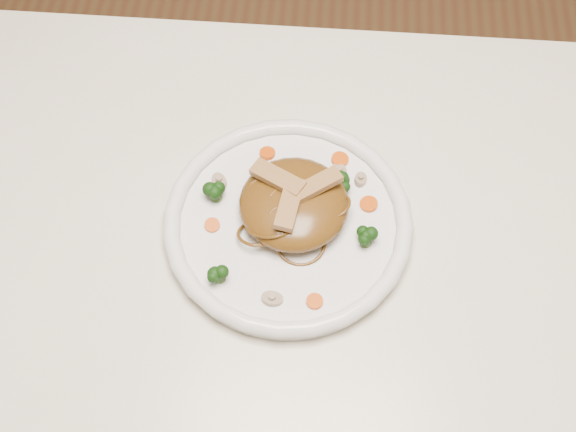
{
  "coord_description": "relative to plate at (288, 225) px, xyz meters",
  "views": [
    {
      "loc": [
        -0.01,
        -0.36,
        1.52
      ],
      "look_at": [
        -0.04,
        0.07,
        0.78
      ],
      "focal_mm": 46.22,
      "sensor_mm": 36.0,
      "label": 1
    }
  ],
  "objects": [
    {
      "name": "chicken_a",
      "position": [
        0.03,
        0.02,
        0.05
      ],
      "size": [
        0.06,
        0.05,
        0.01
      ],
      "primitive_type": "cube",
      "rotation": [
        0.0,
        0.0,
        0.6
      ],
      "color": "#A5854E",
      "rests_on": "noodle_mound"
    },
    {
      "name": "broccoli_2",
      "position": [
        -0.07,
        -0.08,
        0.02
      ],
      "size": [
        0.03,
        0.03,
        0.03
      ],
      "primitive_type": null,
      "rotation": [
        0.0,
        0.0,
        0.02
      ],
      "color": "#133A0C",
      "rests_on": "plate"
    },
    {
      "name": "carrot_0",
      "position": [
        0.06,
        0.09,
        0.01
      ],
      "size": [
        0.03,
        0.03,
        0.0
      ],
      "primitive_type": "cylinder",
      "rotation": [
        0.0,
        0.0,
        -0.25
      ],
      "color": "#ED5508",
      "rests_on": "plate"
    },
    {
      "name": "carrot_3",
      "position": [
        -0.03,
        0.09,
        0.01
      ],
      "size": [
        0.03,
        0.03,
        0.0
      ],
      "primitive_type": "cylinder",
      "rotation": [
        0.0,
        0.0,
        0.42
      ],
      "color": "#ED5508",
      "rests_on": "plate"
    },
    {
      "name": "carrot_1",
      "position": [
        -0.09,
        -0.01,
        0.01
      ],
      "size": [
        0.02,
        0.02,
        0.0
      ],
      "primitive_type": "cylinder",
      "rotation": [
        0.0,
        0.0,
        -0.42
      ],
      "color": "#ED5508",
      "rests_on": "plate"
    },
    {
      "name": "carrot_2",
      "position": [
        0.09,
        0.03,
        0.01
      ],
      "size": [
        0.02,
        0.02,
        0.0
      ],
      "primitive_type": "cylinder",
      "rotation": [
        0.0,
        0.0,
        0.06
      ],
      "color": "#ED5508",
      "rests_on": "plate"
    },
    {
      "name": "carrot_4",
      "position": [
        0.04,
        -0.1,
        0.01
      ],
      "size": [
        0.02,
        0.02,
        0.0
      ],
      "primitive_type": "cylinder",
      "rotation": [
        0.0,
        0.0,
        0.05
      ],
      "color": "#ED5508",
      "rests_on": "plate"
    },
    {
      "name": "mushroom_1",
      "position": [
        0.08,
        0.06,
        0.01
      ],
      "size": [
        0.02,
        0.02,
        0.01
      ],
      "primitive_type": "cylinder",
      "rotation": [
        0.0,
        0.0,
        1.44
      ],
      "color": "tan",
      "rests_on": "plate"
    },
    {
      "name": "noodle_mound",
      "position": [
        0.01,
        0.01,
        0.03
      ],
      "size": [
        0.14,
        0.14,
        0.04
      ],
      "primitive_type": "ellipsoid",
      "rotation": [
        0.0,
        0.0,
        0.05
      ],
      "color": "brown",
      "rests_on": "plate"
    },
    {
      "name": "mushroom_3",
      "position": [
        0.06,
        0.07,
        0.01
      ],
      "size": [
        0.03,
        0.03,
        0.01
      ],
      "primitive_type": "cylinder",
      "rotation": [
        0.0,
        0.0,
        2.0
      ],
      "color": "tan",
      "rests_on": "plate"
    },
    {
      "name": "table",
      "position": [
        0.04,
        -0.07,
        -0.11
      ],
      "size": [
        1.2,
        0.8,
        0.75
      ],
      "color": "beige",
      "rests_on": "ground"
    },
    {
      "name": "broccoli_3",
      "position": [
        0.09,
        -0.02,
        0.02
      ],
      "size": [
        0.03,
        0.03,
        0.03
      ],
      "primitive_type": null,
      "rotation": [
        0.0,
        0.0,
        -0.18
      ],
      "color": "#133A0C",
      "rests_on": "plate"
    },
    {
      "name": "plate",
      "position": [
        0.0,
        0.0,
        0.0
      ],
      "size": [
        0.36,
        0.36,
        0.02
      ],
      "primitive_type": "cylinder",
      "rotation": [
        0.0,
        0.0,
        0.26
      ],
      "color": "white",
      "rests_on": "table"
    },
    {
      "name": "broccoli_0",
      "position": [
        0.06,
        0.05,
        0.02
      ],
      "size": [
        0.02,
        0.02,
        0.03
      ],
      "primitive_type": null,
      "rotation": [
        0.0,
        0.0,
        0.08
      ],
      "color": "#133A0C",
      "rests_on": "plate"
    },
    {
      "name": "chicken_b",
      "position": [
        -0.01,
        0.03,
        0.05
      ],
      "size": [
        0.07,
        0.05,
        0.01
      ],
      "primitive_type": "cube",
      "rotation": [
        0.0,
        0.0,
        2.62
      ],
      "color": "#A5854E",
      "rests_on": "noodle_mound"
    },
    {
      "name": "mushroom_2",
      "position": [
        -0.09,
        0.05,
        0.01
      ],
      "size": [
        0.03,
        0.03,
        0.01
      ],
      "primitive_type": "cylinder",
      "rotation": [
        0.0,
        0.0,
        -1.01
      ],
      "color": "tan",
      "rests_on": "plate"
    },
    {
      "name": "chicken_c",
      "position": [
        0.0,
        -0.0,
        0.05
      ],
      "size": [
        0.03,
        0.07,
        0.01
      ],
      "primitive_type": "cube",
      "rotation": [
        0.0,
        0.0,
        4.57
      ],
      "color": "#A5854E",
      "rests_on": "noodle_mound"
    },
    {
      "name": "broccoli_1",
      "position": [
        -0.09,
        0.03,
        0.02
      ],
      "size": [
        0.03,
        0.03,
        0.03
      ],
      "primitive_type": null,
      "rotation": [
        0.0,
        0.0,
        0.32
      ],
      "color": "#133A0C",
      "rests_on": "plate"
    },
    {
      "name": "mushroom_0",
      "position": [
        -0.01,
        -0.1,
        0.01
      ],
      "size": [
        0.03,
        0.03,
        0.01
      ],
      "primitive_type": "cylinder",
      "rotation": [
        0.0,
        0.0,
        -0.1
      ],
      "color": "tan",
      "rests_on": "plate"
    }
  ]
}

